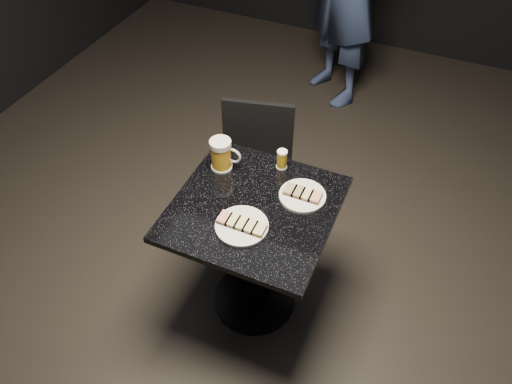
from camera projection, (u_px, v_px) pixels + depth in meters
floor at (255, 299)px, 2.73m from camera, size 6.00×6.00×0.00m
plate_large at (242, 226)px, 2.10m from camera, size 0.23×0.23×0.01m
plate_small at (302, 196)px, 2.22m from camera, size 0.21×0.21×0.01m
table at (254, 241)px, 2.36m from camera, size 0.70×0.70×0.75m
beer_mug at (222, 154)px, 2.31m from camera, size 0.15×0.10×0.16m
beer_tumbler at (282, 159)px, 2.33m from camera, size 0.05×0.05×0.10m
chair at (254, 169)px, 2.73m from camera, size 0.46×0.46×0.86m
canapes_on_plate_large at (242, 224)px, 2.09m from camera, size 0.21×0.07×0.02m
canapes_on_plate_small at (303, 193)px, 2.21m from camera, size 0.17×0.07×0.02m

